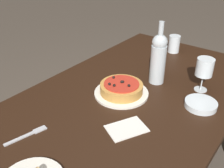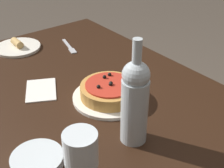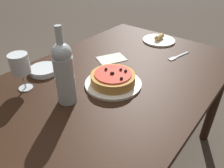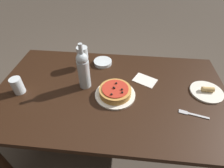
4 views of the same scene
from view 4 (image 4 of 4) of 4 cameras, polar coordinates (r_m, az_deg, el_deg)
ground_plane at (r=1.76m, az=-0.28°, el=-18.96°), size 14.00×14.00×0.00m
dining_table at (r=1.25m, az=-0.38°, el=-4.49°), size 1.58×0.91×0.71m
dinner_plate at (r=1.16m, az=1.03°, el=-3.42°), size 0.27×0.27×0.01m
pizza at (r=1.14m, az=1.05°, el=-2.34°), size 0.21×0.21×0.06m
wine_glass at (r=1.36m, az=-9.65°, el=9.92°), size 0.08×0.08×0.17m
wine_bottle at (r=1.16m, az=-9.31°, el=4.69°), size 0.08×0.08×0.33m
water_cup at (r=1.30m, az=-28.48°, el=-0.46°), size 0.07×0.07×0.11m
side_bowl at (r=1.43m, az=-3.02°, el=7.12°), size 0.15×0.15×0.03m
fork at (r=1.15m, az=24.56°, el=-8.94°), size 0.17×0.06×0.00m
side_plate at (r=1.33m, az=28.53°, el=-2.16°), size 0.21×0.21×0.05m
paper_napkin at (r=1.29m, az=10.69°, el=1.22°), size 0.19×0.17×0.00m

